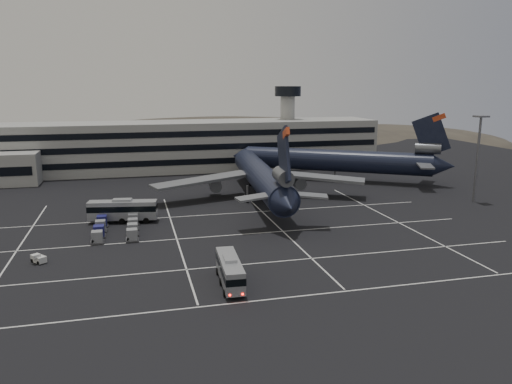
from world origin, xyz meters
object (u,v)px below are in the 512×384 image
bus_near (230,269)px  uld_cluster (116,228)px  trijet_main (261,177)px  bus_far (123,209)px

bus_near → uld_cluster: bus_near is taller
trijet_main → uld_cluster: (-29.82, -17.51, -4.28)m
trijet_main → bus_far: 30.73m
trijet_main → bus_far: trijet_main is taller
bus_near → uld_cluster: size_ratio=0.85×
trijet_main → bus_near: 46.47m
bus_near → uld_cluster: (-14.26, 26.16, -1.02)m
bus_far → uld_cluster: bus_far is taller
uld_cluster → trijet_main: bearing=30.4°
bus_near → bus_far: size_ratio=0.83×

